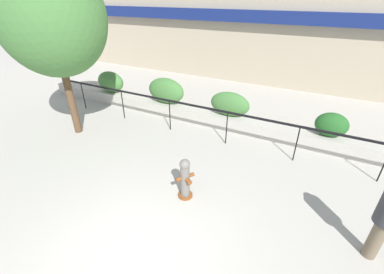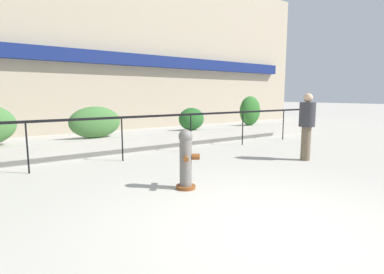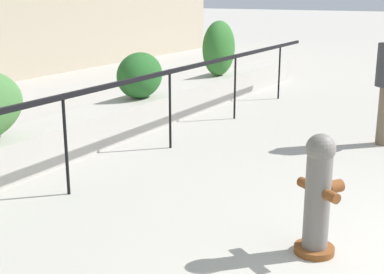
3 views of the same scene
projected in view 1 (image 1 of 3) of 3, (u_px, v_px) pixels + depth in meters
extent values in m
plane|color=#B2ADA3|center=(131.00, 264.00, 4.75)|extent=(120.00, 120.00, 0.00)
cube|color=tan|center=(285.00, 1.00, 12.05)|extent=(30.00, 1.00, 8.00)
cube|color=navy|center=(280.00, 17.00, 11.84)|extent=(27.00, 0.36, 0.56)
cube|color=#B7B2A8|center=(237.00, 123.00, 9.26)|extent=(18.00, 0.70, 0.50)
cube|color=black|center=(228.00, 112.00, 7.98)|extent=(15.00, 0.05, 0.06)
cylinder|color=black|center=(83.00, 96.00, 10.82)|extent=(0.04, 0.04, 1.15)
cylinder|color=black|center=(123.00, 104.00, 9.97)|extent=(0.04, 0.04, 1.15)
cylinder|color=black|center=(170.00, 115.00, 9.11)|extent=(0.04, 0.04, 1.15)
cylinder|color=black|center=(227.00, 128.00, 8.25)|extent=(0.04, 0.04, 1.15)
cylinder|color=black|center=(296.00, 144.00, 7.40)|extent=(0.04, 0.04, 1.15)
ellipsoid|color=#427538|center=(111.00, 82.00, 11.26)|extent=(1.31, 0.70, 0.90)
ellipsoid|color=#427538|center=(166.00, 91.00, 10.08)|extent=(1.55, 0.70, 1.00)
ellipsoid|color=#427538|center=(230.00, 104.00, 9.05)|extent=(1.43, 0.57, 0.87)
ellipsoid|color=#235B23|center=(332.00, 125.00, 7.78)|extent=(0.95, 0.63, 0.76)
cylinder|color=brown|center=(185.00, 195.00, 6.32)|extent=(0.49, 0.49, 0.06)
cylinder|color=slate|center=(185.00, 180.00, 6.09)|extent=(0.30, 0.30, 0.85)
sphere|color=slate|center=(185.00, 164.00, 5.86)|extent=(0.25, 0.25, 0.25)
cylinder|color=brown|center=(189.00, 181.00, 5.91)|extent=(0.18, 0.17, 0.11)
cylinder|color=brown|center=(178.00, 179.00, 5.97)|extent=(0.14, 0.15, 0.09)
cylinder|color=brown|center=(191.00, 175.00, 6.12)|extent=(0.14, 0.15, 0.09)
cylinder|color=brown|center=(71.00, 101.00, 8.67)|extent=(0.24, 0.24, 2.36)
ellipsoid|color=#427538|center=(50.00, 16.00, 7.39)|extent=(3.32, 2.99, 3.48)
cylinder|color=brown|center=(376.00, 239.00, 4.70)|extent=(0.30, 0.30, 0.88)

